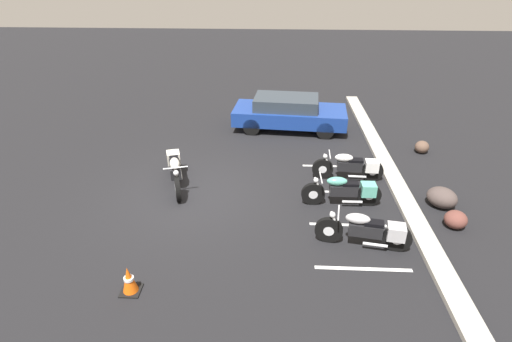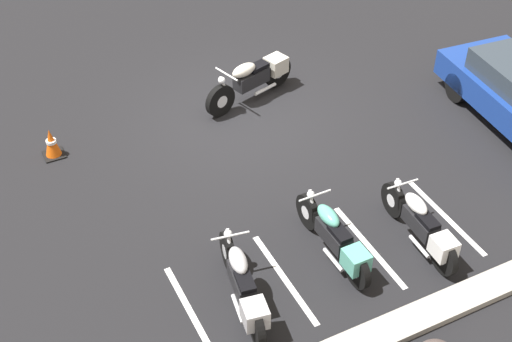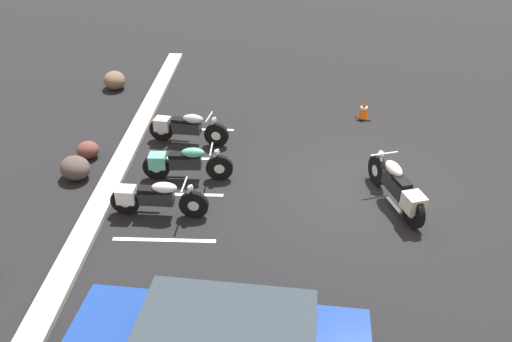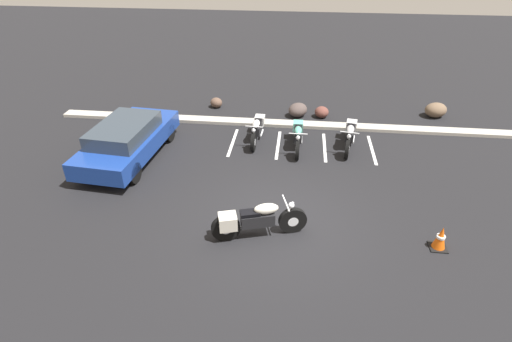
{
  "view_description": "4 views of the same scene",
  "coord_description": "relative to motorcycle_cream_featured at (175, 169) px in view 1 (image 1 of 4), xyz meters",
  "views": [
    {
      "loc": [
        9.65,
        2.28,
        5.95
      ],
      "look_at": [
        0.07,
        1.8,
        0.82
      ],
      "focal_mm": 28.0,
      "sensor_mm": 36.0,
      "label": 1
    },
    {
      "loc": [
        5.16,
        10.95,
        8.63
      ],
      "look_at": [
        0.84,
        2.29,
        0.6
      ],
      "focal_mm": 50.0,
      "sensor_mm": 36.0,
      "label": 2
    },
    {
      "loc": [
        -9.6,
        2.14,
        6.55
      ],
      "look_at": [
        -0.29,
        2.48,
        0.67
      ],
      "focal_mm": 35.0,
      "sensor_mm": 36.0,
      "label": 3
    },
    {
      "loc": [
        0.31,
        -8.12,
        6.54
      ],
      "look_at": [
        -0.7,
        0.91,
        0.95
      ],
      "focal_mm": 28.0,
      "sensor_mm": 36.0,
      "label": 4
    }
  ],
  "objects": [
    {
      "name": "landscape_rock_0",
      "position": [
        -2.54,
        7.98,
        -0.29
      ],
      "size": [
        0.67,
        0.66,
        0.42
      ],
      "primitive_type": "ellipsoid",
      "rotation": [
        0.0,
        0.0,
        1.04
      ],
      "color": "brown",
      "rests_on": "ground"
    },
    {
      "name": "traffic_cone",
      "position": [
        4.38,
        0.07,
        -0.21
      ],
      "size": [
        0.4,
        0.4,
        0.61
      ],
      "color": "black",
      "rests_on": "ground"
    },
    {
      "name": "concrete_curb",
      "position": [
        0.56,
        6.53,
        -0.43
      ],
      "size": [
        18.0,
        0.5,
        0.12
      ],
      "primitive_type": "cube",
      "color": "#A8A399",
      "rests_on": "ground"
    },
    {
      "name": "parked_bike_1",
      "position": [
        0.93,
        4.84,
        -0.05
      ],
      "size": [
        0.6,
        2.15,
        0.84
      ],
      "rotation": [
        0.0,
        0.0,
        -1.56
      ],
      "color": "black",
      "rests_on": "ground"
    },
    {
      "name": "ground",
      "position": [
        0.56,
        0.61,
        -0.49
      ],
      "size": [
        60.0,
        60.0,
        0.0
      ],
      "primitive_type": "plane",
      "color": "black"
    },
    {
      "name": "stall_line_0",
      "position": [
        -1.35,
        4.89,
        -0.49
      ],
      "size": [
        0.1,
        2.1,
        0.0
      ],
      "primitive_type": "cube",
      "color": "white",
      "rests_on": "ground"
    },
    {
      "name": "motorcycle_cream_featured",
      "position": [
        0.0,
        0.0,
        0.0
      ],
      "size": [
        2.3,
        0.97,
        0.93
      ],
      "rotation": [
        0.0,
        0.0,
        0.29
      ],
      "color": "black",
      "rests_on": "ground"
    },
    {
      "name": "landscape_rock_3",
      "position": [
        0.88,
        7.43,
        -0.22
      ],
      "size": [
        1.04,
        1.04,
        0.55
      ],
      "primitive_type": "ellipsoid",
      "rotation": [
        0.0,
        0.0,
        0.79
      ],
      "color": "#4B3F3C",
      "rests_on": "ground"
    },
    {
      "name": "car_blue",
      "position": [
        -4.52,
        3.43,
        0.19
      ],
      "size": [
        2.17,
        4.44,
        1.29
      ],
      "rotation": [
        0.0,
        0.0,
        1.48
      ],
      "color": "black",
      "rests_on": "ground"
    },
    {
      "name": "stall_line_3",
      "position": [
        3.49,
        4.89,
        -0.49
      ],
      "size": [
        0.1,
        2.1,
        0.0
      ],
      "primitive_type": "cube",
      "color": "white",
      "rests_on": "ground"
    },
    {
      "name": "landscape_rock_1",
      "position": [
        1.83,
        7.44,
        -0.27
      ],
      "size": [
        0.77,
        0.77,
        0.45
      ],
      "primitive_type": "ellipsoid",
      "rotation": [
        0.0,
        0.0,
        2.26
      ],
      "color": "brown",
      "rests_on": "ground"
    },
    {
      "name": "parked_bike_2",
      "position": [
        2.71,
        5.08,
        -0.04
      ],
      "size": [
        0.73,
        2.18,
        0.86
      ],
      "rotation": [
        0.0,
        0.0,
        -1.74
      ],
      "color": "black",
      "rests_on": "ground"
    },
    {
      "name": "stall_line_1",
      "position": [
        0.27,
        4.89,
        -0.49
      ],
      "size": [
        0.1,
        2.1,
        0.0
      ],
      "primitive_type": "cube",
      "color": "white",
      "rests_on": "ground"
    },
    {
      "name": "stall_line_2",
      "position": [
        1.88,
        4.89,
        -0.49
      ],
      "size": [
        0.1,
        2.1,
        0.0
      ],
      "primitive_type": "cube",
      "color": "white",
      "rests_on": "ground"
    },
    {
      "name": "parked_bike_0",
      "position": [
        -0.51,
        5.22,
        -0.05
      ],
      "size": [
        0.59,
        2.12,
        0.83
      ],
      "rotation": [
        0.0,
        0.0,
        -1.62
      ],
      "color": "black",
      "rests_on": "ground"
    }
  ]
}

